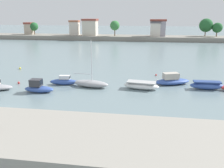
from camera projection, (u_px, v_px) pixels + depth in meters
The scene contains 11 objects.
moored_boat_2 at pixel (38, 88), 32.93m from camera, with size 4.08×1.68×1.80m.
moored_boat_3 at pixel (64, 81), 36.49m from camera, with size 4.30×1.63×1.42m.
moored_boat_4 at pixel (91, 84), 35.27m from camera, with size 5.47×2.64×6.79m.
moored_boat_5 at pixel (141, 85), 34.34m from camera, with size 5.20×2.51×1.08m.
moored_boat_6 at pixel (172, 80), 36.59m from camera, with size 5.78×3.76×1.78m.
moored_boat_7 at pixel (207, 85), 34.24m from camera, with size 4.64×1.47×1.16m.
mooring_buoy_1 at pixel (157, 80), 38.46m from camera, with size 0.25×0.25×0.25m, color white.
mooring_buoy_2 at pixel (20, 68), 46.68m from camera, with size 0.39×0.39×0.39m, color yellow.
mooring_buoy_3 at pixel (156, 75), 41.79m from camera, with size 0.30×0.30×0.30m, color red.
mooring_buoy_4 at pixel (19, 83), 36.93m from camera, with size 0.35×0.35×0.35m, color red.
distant_shoreline at pixel (114, 35), 99.18m from camera, with size 109.76×11.18×8.56m.
Camera 1 is at (16.46, -21.57, 10.26)m, focal length 38.98 mm.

